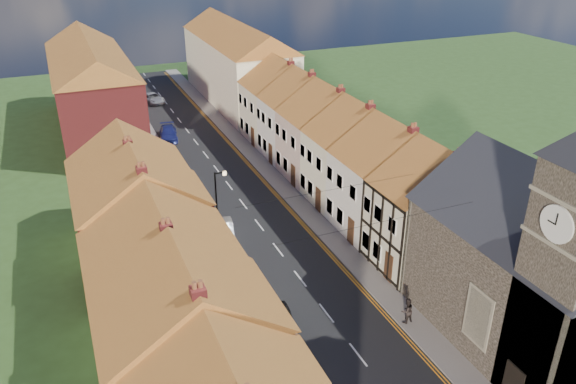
% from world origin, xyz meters
% --- Properties ---
extents(road, '(7.00, 90.00, 0.02)m').
position_xyz_m(road, '(0.00, 30.00, 0.01)').
color(road, black).
rests_on(road, ground).
extents(pavement_left, '(1.80, 90.00, 0.12)m').
position_xyz_m(pavement_left, '(-4.40, 30.00, 0.06)').
color(pavement_left, gray).
rests_on(pavement_left, ground).
extents(pavement_right, '(1.80, 90.00, 0.12)m').
position_xyz_m(pavement_right, '(4.40, 30.00, 0.06)').
color(pavement_right, gray).
rests_on(pavement_right, ground).
extents(church, '(11.25, 14.25, 15.20)m').
position_xyz_m(church, '(9.36, 3.32, 5.88)').
color(church, black).
rests_on(church, ground).
extents(cottage_r_tudor, '(8.30, 5.20, 9.00)m').
position_xyz_m(cottage_r_tudor, '(9.27, 12.70, 4.47)').
color(cottage_r_tudor, beige).
rests_on(cottage_r_tudor, ground).
extents(cottage_r_white_near, '(8.30, 6.00, 9.00)m').
position_xyz_m(cottage_r_white_near, '(9.30, 18.10, 4.47)').
color(cottage_r_white_near, white).
rests_on(cottage_r_white_near, ground).
extents(cottage_r_cream_mid, '(8.30, 5.20, 9.00)m').
position_xyz_m(cottage_r_cream_mid, '(9.30, 23.50, 4.48)').
color(cottage_r_cream_mid, beige).
rests_on(cottage_r_cream_mid, ground).
extents(cottage_r_pink, '(8.30, 6.00, 9.00)m').
position_xyz_m(cottage_r_pink, '(9.30, 28.90, 4.47)').
color(cottage_r_pink, beige).
rests_on(cottage_r_pink, ground).
extents(cottage_r_white_far, '(8.30, 5.20, 9.00)m').
position_xyz_m(cottage_r_white_far, '(9.30, 34.30, 4.48)').
color(cottage_r_white_far, white).
rests_on(cottage_r_white_far, ground).
extents(cottage_r_cream_far, '(8.30, 6.00, 9.00)m').
position_xyz_m(cottage_r_cream_far, '(9.30, 39.70, 4.47)').
color(cottage_r_cream_far, beige).
rests_on(cottage_r_cream_far, ground).
extents(cottage_l_cream, '(8.30, 6.30, 9.10)m').
position_xyz_m(cottage_l_cream, '(-9.30, 5.55, 4.52)').
color(cottage_l_cream, beige).
rests_on(cottage_l_cream, ground).
extents(cottage_l_white, '(8.30, 6.90, 8.80)m').
position_xyz_m(cottage_l_white, '(-9.30, 11.95, 4.37)').
color(cottage_l_white, beige).
rests_on(cottage_l_white, ground).
extents(cottage_l_brick_mid, '(8.30, 5.70, 9.10)m').
position_xyz_m(cottage_l_brick_mid, '(-9.30, 18.05, 4.53)').
color(cottage_l_brick_mid, maroon).
rests_on(cottage_l_brick_mid, ground).
extents(cottage_l_pink, '(8.30, 6.30, 8.80)m').
position_xyz_m(cottage_l_pink, '(-9.30, 23.85, 4.37)').
color(cottage_l_pink, beige).
rests_on(cottage_l_pink, ground).
extents(block_right_far, '(8.30, 24.20, 10.50)m').
position_xyz_m(block_right_far, '(9.30, 55.00, 5.29)').
color(block_right_far, beige).
rests_on(block_right_far, ground).
extents(block_left_far, '(8.30, 24.20, 10.50)m').
position_xyz_m(block_left_far, '(-9.30, 50.00, 5.29)').
color(block_left_far, maroon).
rests_on(block_left_far, ground).
extents(lamppost, '(0.88, 0.15, 6.00)m').
position_xyz_m(lamppost, '(-3.81, 20.00, 3.54)').
color(lamppost, black).
rests_on(lamppost, pavement_left).
extents(car_near, '(2.20, 3.97, 1.28)m').
position_xyz_m(car_near, '(-3.20, 9.38, 0.64)').
color(car_near, black).
rests_on(car_near, ground).
extents(car_mid, '(2.13, 4.14, 1.30)m').
position_xyz_m(car_mid, '(-3.20, 20.97, 0.65)').
color(car_mid, '#A8ABB0').
rests_on(car_mid, ground).
extents(car_far, '(2.51, 4.75, 1.31)m').
position_xyz_m(car_far, '(-2.51, 44.08, 0.66)').
color(car_far, navy).
rests_on(car_far, ground).
extents(car_distant, '(3.12, 4.91, 1.26)m').
position_xyz_m(car_distant, '(-1.58, 58.51, 0.63)').
color(car_distant, '#A9AAB1').
rests_on(car_distant, ground).
extents(pedestrian_right, '(0.86, 0.70, 1.66)m').
position_xyz_m(pedestrian_right, '(3.97, 7.28, 0.95)').
color(pedestrian_right, black).
rests_on(pedestrian_right, pavement_right).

